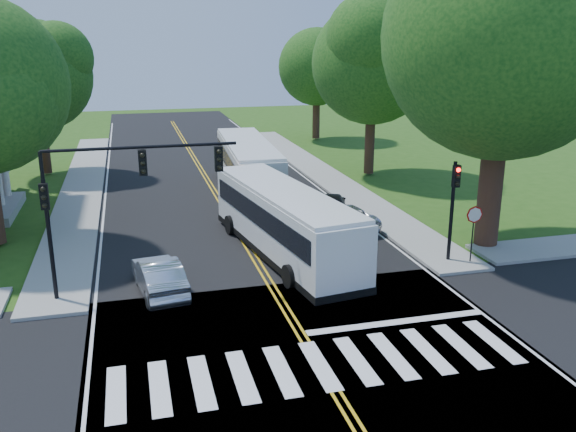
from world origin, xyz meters
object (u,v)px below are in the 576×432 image
object	(u,v)px
signal_nw	(112,186)
signal_ne	(453,198)
suv	(343,216)
hatchback	(159,276)
dark_sedan	(331,204)
bus_follow	(248,165)
bus_lead	(284,220)

from	to	relation	value
signal_nw	signal_ne	world-z (taller)	signal_nw
signal_ne	suv	size ratio (longest dim) A/B	0.99
signal_nw	hatchback	xyz separation A→B (m)	(1.48, -0.11, -3.66)
suv	signal_nw	bearing A→B (deg)	14.89
signal_nw	suv	xyz separation A→B (m)	(11.27, 6.04, -3.75)
signal_nw	hatchback	bearing A→B (deg)	-4.28
dark_sedan	signal_nw	bearing A→B (deg)	53.28
signal_ne	bus_follow	size ratio (longest dim) A/B	0.35
bus_follow	dark_sedan	size ratio (longest dim) A/B	3.02
bus_lead	dark_sedan	bearing A→B (deg)	-135.29
signal_nw	dark_sedan	bearing A→B (deg)	36.62
bus_lead	bus_follow	distance (m)	12.08
signal_ne	dark_sedan	distance (m)	9.18
bus_follow	suv	bearing A→B (deg)	113.50
signal_nw	suv	size ratio (longest dim) A/B	1.61
signal_nw	bus_follow	world-z (taller)	signal_nw
suv	dark_sedan	xyz separation A→B (m)	(0.14, 2.44, -0.00)
signal_nw	signal_ne	distance (m)	14.13
suv	hatchback	bearing A→B (deg)	18.83
signal_ne	signal_nw	bearing A→B (deg)	-179.95
hatchback	bus_lead	bearing A→B (deg)	-160.53
signal_ne	hatchback	bearing A→B (deg)	-179.45
bus_lead	dark_sedan	world-z (taller)	bus_lead
bus_follow	hatchback	xyz separation A→B (m)	(-6.50, -15.05, -1.01)
signal_ne	bus_lead	world-z (taller)	signal_ne
signal_nw	bus_follow	bearing A→B (deg)	61.89
bus_lead	suv	distance (m)	5.21
bus_lead	hatchback	bearing A→B (deg)	18.78
bus_lead	suv	bearing A→B (deg)	-150.50
bus_lead	bus_follow	bearing A→B (deg)	-102.10
bus_follow	suv	size ratio (longest dim) A/B	2.87
signal_ne	bus_follow	bearing A→B (deg)	112.14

